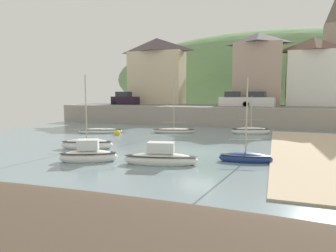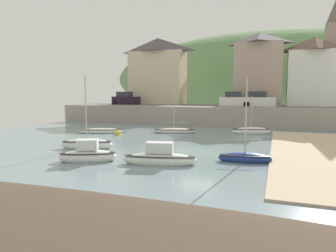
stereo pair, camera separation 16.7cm
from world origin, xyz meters
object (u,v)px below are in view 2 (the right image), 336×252
Objects in this scene: dinghy_open_wooden at (87,144)px; fishing_boat_green at (160,158)px; sailboat_nearest_shore at (245,157)px; sailboat_far_left at (174,131)px; sailboat_tall_mast at (101,131)px; waterfront_building_right at (313,71)px; church_with_spire at (336,48)px; waterfront_building_centre at (259,69)px; parked_car_near_slipway at (126,99)px; motorboat_with_cabin at (251,131)px; mooring_buoy at (118,133)px; waterfront_building_left at (158,71)px; rowboat_small_beached at (88,155)px; parked_car_end_of_row at (259,100)px; parked_car_by_wall at (235,100)px.

dinghy_open_wooden reaches higher than fishing_boat_green.
sailboat_far_left is at bearing 119.31° from sailboat_nearest_shore.
fishing_boat_green reaches higher than sailboat_tall_mast.
waterfront_building_right is 0.58× the size of church_with_spire.
sailboat_nearest_shore is at bearing 13.87° from fishing_boat_green.
waterfront_building_centre reaches higher than parked_car_near_slipway.
fishing_boat_green is (-3.99, -15.63, 0.08)m from motorboat_with_cabin.
parked_car_near_slipway is 6.80× the size of mooring_buoy.
parked_car_near_slipway is (-19.46, 9.74, 2.91)m from motorboat_with_cabin.
waterfront_building_centre is 1.75× the size of sailboat_far_left.
fishing_boat_green is (11.98, -29.87, -7.35)m from waterfront_building_left.
rowboat_small_beached is at bearing 176.16° from fishing_boat_green.
parked_car_end_of_row reaches higher than motorboat_with_cabin.
sailboat_far_left is (-8.34, 11.31, -0.04)m from sailboat_nearest_shore.
rowboat_small_beached is at bearing -104.94° from waterfront_building_centre.
sailboat_tall_mast is 1.09× the size of parked_car_by_wall.
sailboat_far_left is 1.03× the size of dinghy_open_wooden.
sailboat_tall_mast is at bearing -137.46° from church_with_spire.
rowboat_small_beached is (-8.16, -30.60, -7.26)m from waterfront_building_centre.
waterfront_building_centre is at bearing -158.89° from church_with_spire.
dinghy_open_wooden reaches higher than sailboat_tall_mast.
waterfront_building_right is 22.85m from sailboat_far_left.
rowboat_small_beached reaches higher than mooring_buoy.
sailboat_nearest_shore reaches higher than mooring_buoy.
parked_car_near_slipway is at bearing -173.25° from parked_car_end_of_row.
sailboat_far_left is (8.29, -16.21, -7.48)m from waterfront_building_left.
waterfront_building_centre is at bearing 70.00° from fishing_boat_green.
church_with_spire is 3.72× the size of parked_car_end_of_row.
parked_car_by_wall is at bearing 51.99° from dinghy_open_wooden.
waterfront_building_left is 1.82× the size of dinghy_open_wooden.
waterfront_building_right is 2.02× the size of fishing_boat_green.
sailboat_nearest_shore is 1.24× the size of parked_car_end_of_row.
waterfront_building_centre is at bearing 28.55° from sailboat_tall_mast.
motorboat_with_cabin reaches higher than rowboat_small_beached.
waterfront_building_left is at bearing 78.82° from rowboat_small_beached.
sailboat_tall_mast is 1.01× the size of fishing_boat_green.
church_with_spire reaches higher than parked_car_end_of_row.
church_with_spire is at bearing 8.74° from waterfront_building_left.
fishing_boat_green is at bearing -122.32° from motorboat_with_cabin.
dinghy_open_wooden is (-3.38, -10.74, 0.09)m from sailboat_far_left.
motorboat_with_cabin is (14.91, 4.66, 0.08)m from sailboat_tall_mast.
waterfront_building_left is 0.66× the size of church_with_spire.
sailboat_far_left is at bearing 61.89° from rowboat_small_beached.
sailboat_far_left reaches higher than sailboat_nearest_shore.
sailboat_nearest_shore is 11.73m from dinghy_open_wooden.
motorboat_with_cabin is at bearing 62.70° from fishing_boat_green.
waterfront_building_centre is 25.01m from sailboat_tall_mast.
sailboat_nearest_shore is at bearing -102.75° from waterfront_building_right.
parked_car_end_of_row is 6.95× the size of mooring_buoy.
waterfront_building_right is (7.20, 0.00, -0.54)m from waterfront_building_centre.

